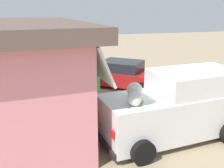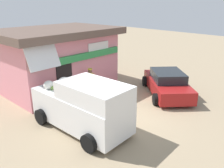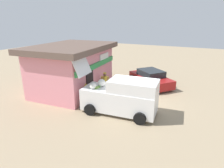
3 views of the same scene
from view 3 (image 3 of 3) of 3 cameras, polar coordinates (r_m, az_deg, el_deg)
name	(u,v)px [view 3 (image 3 of 3)]	position (r m, az deg, el deg)	size (l,w,h in m)	color
ground_plane	(138,102)	(12.96, 7.61, -5.32)	(60.00, 60.00, 0.00)	#9E896B
storefront_bar	(73,68)	(14.74, -11.61, 4.79)	(7.07, 5.22, 3.49)	pink
delivery_van	(122,97)	(11.03, 2.93, -3.75)	(2.41, 4.85, 3.06)	white
parked_sedan	(151,78)	(16.17, 11.42, 1.69)	(4.01, 4.30, 1.32)	maroon
vendor_standing	(105,82)	(13.85, -2.13, 0.57)	(0.44, 0.54, 1.64)	navy
customer_bending	(88,90)	(12.75, -7.27, -1.79)	(0.70, 0.72, 1.33)	#4C4C51
unloaded_banana_pile	(72,101)	(12.76, -11.96, -5.05)	(0.71, 0.82, 0.40)	silver
paint_bucket	(120,85)	(15.61, 2.35, -0.36)	(0.32, 0.32, 0.30)	blue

